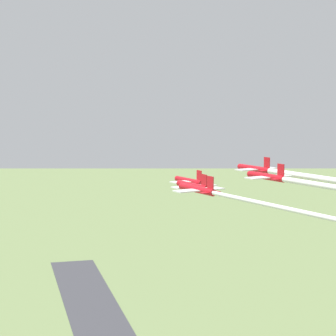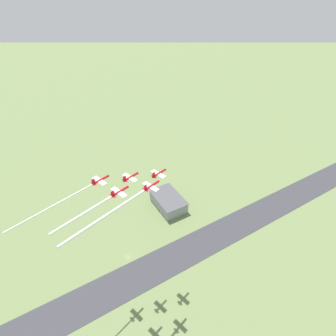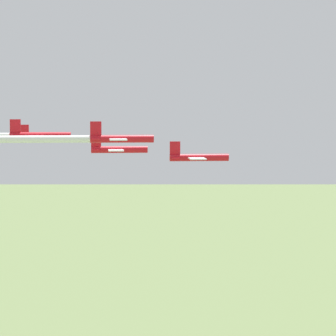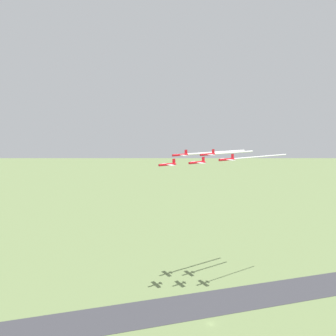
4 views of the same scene
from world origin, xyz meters
name	(u,v)px [view 1 (image 1 of 4)]	position (x,y,z in m)	size (l,w,h in m)	color
jet_0	(190,181)	(19.68, 19.88, 89.52)	(10.69, 11.00, 3.70)	red
jet_1	(193,186)	(15.83, 3.36, 90.61)	(10.69, 11.00, 3.70)	red
jet_2	(255,169)	(32.25, 8.49, 93.43)	(10.69, 11.00, 3.70)	red
jet_3	(198,189)	(11.98, -13.16, 92.28)	(10.69, 11.00, 3.70)	red
jet_4	(267,176)	(28.40, -8.03, 93.67)	(10.69, 11.00, 3.70)	red
smoke_trail_3	(299,212)	(20.38, -40.05, 92.22)	(14.53, 44.34, 0.78)	white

